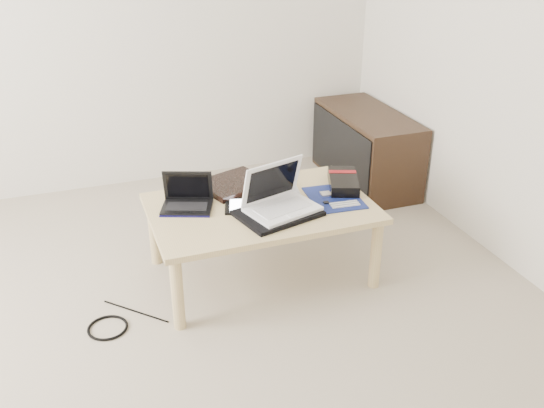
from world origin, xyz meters
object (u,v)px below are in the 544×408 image
object	(u,v)px
media_cabinet	(365,148)
white_laptop	(279,200)
coffee_table	(261,214)
gpu_box	(343,182)
netbook	(187,200)

from	to	relation	value
media_cabinet	white_laptop	world-z (taller)	white_laptop
coffee_table	gpu_box	xyz separation A→B (m)	(0.48, 0.06, 0.08)
netbook	gpu_box	xyz separation A→B (m)	(0.83, -0.05, -0.01)
netbook	gpu_box	world-z (taller)	netbook
white_laptop	gpu_box	size ratio (longest dim) A/B	1.18
coffee_table	netbook	xyz separation A→B (m)	(-0.35, 0.11, 0.09)
coffee_table	gpu_box	bearing A→B (deg)	7.11
coffee_table	media_cabinet	world-z (taller)	media_cabinet
media_cabinet	white_laptop	distance (m)	1.41
coffee_table	white_laptop	xyz separation A→B (m)	(0.06, -0.10, 0.12)
coffee_table	white_laptop	world-z (taller)	white_laptop
netbook	white_laptop	bearing A→B (deg)	-26.46
media_cabinet	netbook	bearing A→B (deg)	-151.20
white_laptop	media_cabinet	bearing A→B (deg)	44.42
coffee_table	media_cabinet	distance (m)	1.37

